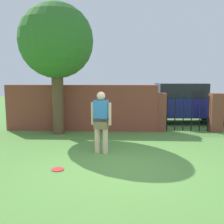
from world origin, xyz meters
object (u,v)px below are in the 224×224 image
person (101,120)px  frisbee_red (58,169)px  tree (56,42)px  car (180,103)px

person → frisbee_red: bearing=66.4°
person → tree: bearing=-42.7°
tree → frisbee_red: 4.79m
tree → car: 5.78m
tree → frisbee_red: bearing=-75.9°
car → person: bearing=54.9°
tree → person: 3.61m
frisbee_red → person: bearing=56.5°
tree → person: bearing=-52.5°
car → frisbee_red: (-3.85, -5.91, -0.85)m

